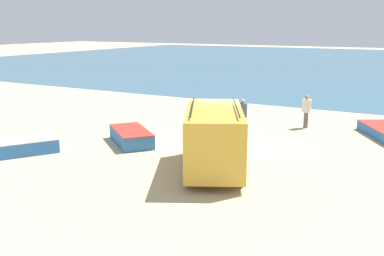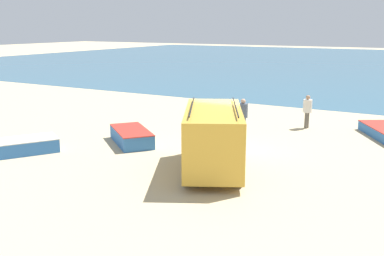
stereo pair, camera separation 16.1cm
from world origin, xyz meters
name	(u,v)px [view 1 (the left image)]	position (x,y,z in m)	size (l,w,h in m)	color
ground_plane	(226,152)	(0.00, 0.00, 0.00)	(200.00, 200.00, 0.00)	tan
sea_water	(379,64)	(0.00, 52.00, 0.00)	(120.00, 80.00, 0.01)	#33607A
parked_van	(214,138)	(0.64, -2.55, 1.30)	(4.00, 5.28, 2.50)	gold
fishing_rowboat_1	(130,136)	(-4.60, -0.67, 0.33)	(3.49, 3.13, 0.66)	#2D66AD
fishing_rowboat_2	(11,148)	(-7.83, -4.72, 0.31)	(3.07, 4.10, 0.61)	#2D66AD
fisherman_0	(242,113)	(-0.67, 3.32, 1.09)	(0.48, 0.48, 1.82)	navy
fisherman_1	(306,108)	(1.72, 6.36, 1.06)	(0.47, 0.47, 1.77)	#5B564C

